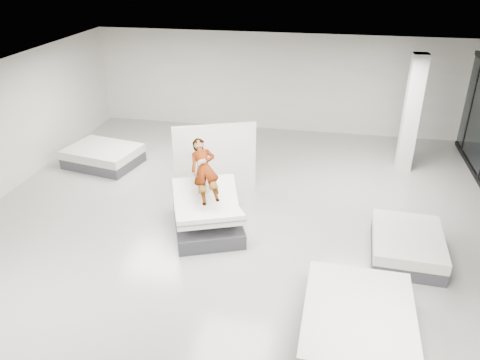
{
  "coord_description": "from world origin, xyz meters",
  "views": [
    {
      "loc": [
        1.81,
        -8.13,
        5.59
      ],
      "look_at": [
        0.03,
        0.91,
        1.0
      ],
      "focal_mm": 35.0,
      "sensor_mm": 36.0,
      "label": 1
    }
  ],
  "objects_px": {
    "divider_panel": "(215,160)",
    "flat_bed_left_far": "(103,156)",
    "hero_bed": "(207,216)",
    "flat_bed_right_near": "(357,326)",
    "column": "(411,114)",
    "person": "(205,178)",
    "remote": "(217,191)",
    "flat_bed_right_far": "(407,245)"
  },
  "relations": [
    {
      "from": "person",
      "to": "flat_bed_right_far",
      "type": "xyz_separation_m",
      "value": [
        4.28,
        -0.44,
        -0.88
      ]
    },
    {
      "from": "divider_panel",
      "to": "column",
      "type": "bearing_deg",
      "value": 5.21
    },
    {
      "from": "divider_panel",
      "to": "flat_bed_left_far",
      "type": "relative_size",
      "value": 0.94
    },
    {
      "from": "remote",
      "to": "flat_bed_right_near",
      "type": "relative_size",
      "value": 0.06
    },
    {
      "from": "flat_bed_right_far",
      "to": "flat_bed_left_far",
      "type": "height_order",
      "value": "flat_bed_left_far"
    },
    {
      "from": "person",
      "to": "column",
      "type": "xyz_separation_m",
      "value": [
        4.69,
        3.89,
        0.47
      ]
    },
    {
      "from": "remote",
      "to": "divider_panel",
      "type": "relative_size",
      "value": 0.07
    },
    {
      "from": "flat_bed_right_far",
      "to": "flat_bed_right_near",
      "type": "bearing_deg",
      "value": -112.25
    },
    {
      "from": "person",
      "to": "remote",
      "type": "bearing_deg",
      "value": -57.85
    },
    {
      "from": "divider_panel",
      "to": "column",
      "type": "height_order",
      "value": "column"
    },
    {
      "from": "divider_panel",
      "to": "hero_bed",
      "type": "bearing_deg",
      "value": -104.25
    },
    {
      "from": "flat_bed_right_far",
      "to": "flat_bed_right_near",
      "type": "distance_m",
      "value": 2.76
    },
    {
      "from": "hero_bed",
      "to": "person",
      "type": "distance_m",
      "value": 0.83
    },
    {
      "from": "column",
      "to": "hero_bed",
      "type": "bearing_deg",
      "value": -137.6
    },
    {
      "from": "divider_panel",
      "to": "flat_bed_right_near",
      "type": "height_order",
      "value": "divider_panel"
    },
    {
      "from": "hero_bed",
      "to": "flat_bed_left_far",
      "type": "height_order",
      "value": "hero_bed"
    },
    {
      "from": "divider_panel",
      "to": "flat_bed_right_far",
      "type": "height_order",
      "value": "divider_panel"
    },
    {
      "from": "hero_bed",
      "to": "remote",
      "type": "height_order",
      "value": "hero_bed"
    },
    {
      "from": "remote",
      "to": "column",
      "type": "distance_m",
      "value": 6.04
    },
    {
      "from": "person",
      "to": "flat_bed_left_far",
      "type": "relative_size",
      "value": 0.72
    },
    {
      "from": "hero_bed",
      "to": "remote",
      "type": "bearing_deg",
      "value": 10.83
    },
    {
      "from": "hero_bed",
      "to": "divider_panel",
      "type": "relative_size",
      "value": 1.1
    },
    {
      "from": "remote",
      "to": "divider_panel",
      "type": "distance_m",
      "value": 1.72
    },
    {
      "from": "flat_bed_right_far",
      "to": "column",
      "type": "bearing_deg",
      "value": 84.63
    },
    {
      "from": "person",
      "to": "flat_bed_right_near",
      "type": "relative_size",
      "value": 0.68
    },
    {
      "from": "person",
      "to": "remote",
      "type": "distance_m",
      "value": 0.45
    },
    {
      "from": "flat_bed_right_near",
      "to": "person",
      "type": "bearing_deg",
      "value": 137.16
    },
    {
      "from": "flat_bed_right_far",
      "to": "hero_bed",
      "type": "bearing_deg",
      "value": 177.87
    },
    {
      "from": "remote",
      "to": "flat_bed_right_near",
      "type": "height_order",
      "value": "remote"
    },
    {
      "from": "flat_bed_right_near",
      "to": "hero_bed",
      "type": "bearing_deg",
      "value": 139.0
    },
    {
      "from": "hero_bed",
      "to": "flat_bed_right_far",
      "type": "height_order",
      "value": "hero_bed"
    },
    {
      "from": "person",
      "to": "flat_bed_right_far",
      "type": "bearing_deg",
      "value": -27.44
    },
    {
      "from": "flat_bed_right_near",
      "to": "flat_bed_left_far",
      "type": "xyz_separation_m",
      "value": [
        -6.92,
        5.49,
        -0.04
      ]
    },
    {
      "from": "person",
      "to": "divider_panel",
      "type": "distance_m",
      "value": 1.43
    },
    {
      "from": "divider_panel",
      "to": "column",
      "type": "relative_size",
      "value": 0.63
    },
    {
      "from": "person",
      "to": "divider_panel",
      "type": "xyz_separation_m",
      "value": [
        -0.12,
        1.41,
        -0.21
      ]
    },
    {
      "from": "hero_bed",
      "to": "flat_bed_right_near",
      "type": "relative_size",
      "value": 0.98
    },
    {
      "from": "person",
      "to": "flat_bed_right_far",
      "type": "height_order",
      "value": "person"
    },
    {
      "from": "divider_panel",
      "to": "column",
      "type": "distance_m",
      "value": 5.45
    },
    {
      "from": "remote",
      "to": "flat_bed_right_near",
      "type": "distance_m",
      "value": 4.06
    },
    {
      "from": "hero_bed",
      "to": "flat_bed_right_far",
      "type": "xyz_separation_m",
      "value": [
        4.17,
        -0.16,
        -0.11
      ]
    },
    {
      "from": "flat_bed_left_far",
      "to": "column",
      "type": "bearing_deg",
      "value": 9.5
    }
  ]
}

